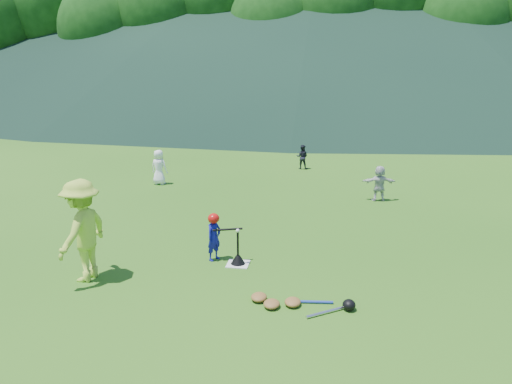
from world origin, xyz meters
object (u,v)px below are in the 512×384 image
Objects in this scene: home_plate at (238,264)px; batting_tee at (238,259)px; batter_child at (214,237)px; fielder_a at (159,167)px; fielder_b at (302,157)px; equipment_pile at (293,302)px; adult_coach at (82,231)px; fielder_d at (379,183)px.

home_plate is 0.66× the size of batting_tee.
batting_tee is (0.54, -0.19, -0.37)m from batter_child.
fielder_b is (4.65, 3.24, -0.12)m from fielder_a.
equipment_pile is at bearing -52.37° from home_plate.
fielder_b is 9.72m from batting_tee.
home_plate is 0.12m from batting_tee.
adult_coach is 1.66× the size of fielder_a.
fielder_d is at bearing -5.76° from batter_child.
home_plate is 3.13m from adult_coach.
adult_coach is 8.93m from fielder_d.
adult_coach is at bearing -157.84° from batting_tee.
adult_coach is at bearing 150.97° from batter_child.
adult_coach reaches higher than equipment_pile.
home_plate is 6.37m from fielder_d.
equipment_pile is at bearing -104.91° from batter_child.
batter_child is 9.59m from fielder_b.
fielder_a is at bearing 40.65° from fielder_b.
batter_child is 0.50× the size of adult_coach.
batter_child is at bearing 160.98° from batting_tee.
fielder_a is 7.28m from fielder_d.
fielder_d is 7.36m from equipment_pile.
batting_tee is (3.92, -6.45, -0.46)m from fielder_a.
fielder_a reaches higher than batter_child.
fielder_d is (2.55, -4.26, 0.07)m from fielder_b.
batter_child is 7.12m from fielder_a.
equipment_pile is at bearing 67.41° from fielder_d.
fielder_a is 9.62m from equipment_pile.
batting_tee is (0.00, 0.00, 0.12)m from home_plate.
batter_child is 1.05× the size of fielder_b.
home_plate is 9.73m from fielder_b.
home_plate is 0.75m from batter_child.
batting_tee is (-3.29, -5.43, -0.41)m from fielder_d.
fielder_a is (-3.92, 6.45, 0.58)m from home_plate.
fielder_d reaches higher than batter_child.
batter_child is 6.49m from fielder_d.
equipment_pile is at bearing 91.26° from adult_coach.
fielder_d reaches higher than fielder_b.
adult_coach is 11.38m from fielder_b.
equipment_pile is (0.53, -11.32, -0.40)m from fielder_b.
batter_child reaches higher than batting_tee.
batter_child is 2.62m from adult_coach.
fielder_b is at bearing 85.67° from batting_tee.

